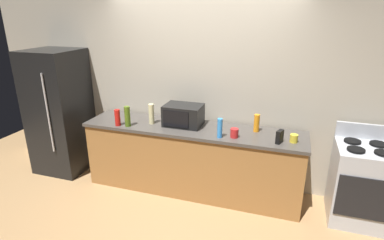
# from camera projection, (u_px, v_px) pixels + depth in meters

# --- Properties ---
(ground_plane) EXTENTS (8.00, 8.00, 0.00)m
(ground_plane) POSITION_uv_depth(u_px,v_px,m) (182.00, 205.00, 3.85)
(ground_plane) COLOR #A87F51
(back_wall) EXTENTS (6.40, 0.10, 2.70)m
(back_wall) POSITION_uv_depth(u_px,v_px,m) (201.00, 86.00, 4.12)
(back_wall) COLOR #B2A893
(back_wall) RESTS_ON ground_plane
(counter_run) EXTENTS (2.84, 0.64, 0.90)m
(counter_run) POSITION_uv_depth(u_px,v_px,m) (192.00, 159.00, 4.06)
(counter_run) COLOR #9E6B38
(counter_run) RESTS_ON ground_plane
(refrigerator) EXTENTS (0.72, 0.73, 1.80)m
(refrigerator) POSITION_uv_depth(u_px,v_px,m) (60.00, 112.00, 4.51)
(refrigerator) COLOR black
(refrigerator) RESTS_ON ground_plane
(stove_range) EXTENTS (0.60, 0.61, 1.08)m
(stove_range) POSITION_uv_depth(u_px,v_px,m) (360.00, 183.00, 3.47)
(stove_range) COLOR #B7BABF
(stove_range) RESTS_ON ground_plane
(microwave) EXTENTS (0.48, 0.35, 0.27)m
(microwave) POSITION_uv_depth(u_px,v_px,m) (183.00, 115.00, 3.94)
(microwave) COLOR black
(microwave) RESTS_ON counter_run
(cordless_phone) EXTENTS (0.09, 0.12, 0.15)m
(cordless_phone) POSITION_uv_depth(u_px,v_px,m) (280.00, 137.00, 3.42)
(cordless_phone) COLOR black
(cordless_phone) RESTS_ON counter_run
(bottle_spray_cleaner) EXTENTS (0.06, 0.06, 0.23)m
(bottle_spray_cleaner) POSITION_uv_depth(u_px,v_px,m) (220.00, 128.00, 3.56)
(bottle_spray_cleaner) COLOR #338CE5
(bottle_spray_cleaner) RESTS_ON counter_run
(bottle_dish_soap) EXTENTS (0.07, 0.07, 0.22)m
(bottle_dish_soap) POSITION_uv_depth(u_px,v_px,m) (257.00, 123.00, 3.74)
(bottle_dish_soap) COLOR orange
(bottle_dish_soap) RESTS_ON counter_run
(bottle_hand_soap) EXTENTS (0.07, 0.07, 0.27)m
(bottle_hand_soap) POSITION_uv_depth(u_px,v_px,m) (151.00, 114.00, 4.00)
(bottle_hand_soap) COLOR beige
(bottle_hand_soap) RESTS_ON counter_run
(bottle_olive_oil) EXTENTS (0.07, 0.07, 0.26)m
(bottle_olive_oil) POSITION_uv_depth(u_px,v_px,m) (127.00, 116.00, 3.91)
(bottle_olive_oil) COLOR #4C6B19
(bottle_olive_oil) RESTS_ON counter_run
(bottle_hot_sauce) EXTENTS (0.07, 0.07, 0.21)m
(bottle_hot_sauce) POSITION_uv_depth(u_px,v_px,m) (118.00, 118.00, 3.94)
(bottle_hot_sauce) COLOR red
(bottle_hot_sauce) RESTS_ON counter_run
(mug_red) EXTENTS (0.09, 0.09, 0.11)m
(mug_red) POSITION_uv_depth(u_px,v_px,m) (234.00, 133.00, 3.58)
(mug_red) COLOR red
(mug_red) RESTS_ON counter_run
(mug_yellow) EXTENTS (0.09, 0.09, 0.09)m
(mug_yellow) POSITION_uv_depth(u_px,v_px,m) (294.00, 138.00, 3.45)
(mug_yellow) COLOR yellow
(mug_yellow) RESTS_ON counter_run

